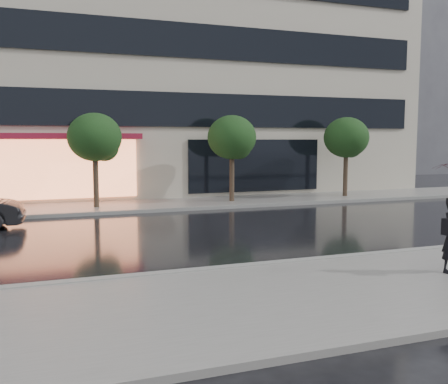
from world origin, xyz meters
name	(u,v)px	position (x,y,z in m)	size (l,w,h in m)	color
ground	(261,257)	(0.00, 0.00, 0.00)	(120.00, 120.00, 0.00)	black
sidewalk_near	(333,293)	(0.00, -3.25, 0.06)	(60.00, 4.50, 0.12)	slate
sidewalk_far	(166,204)	(0.00, 10.25, 0.06)	(60.00, 3.50, 0.12)	slate
curb_near	(279,264)	(0.00, -1.00, 0.07)	(60.00, 0.25, 0.14)	gray
curb_far	(176,209)	(0.00, 8.50, 0.07)	(60.00, 0.25, 0.14)	gray
office_building	(133,31)	(0.00, 17.97, 9.00)	(30.00, 12.76, 18.00)	#B7B09A
bg_building_right	(394,84)	(26.00, 28.00, 8.00)	(12.00, 12.00, 16.00)	#4C4C54
tree_mid_west	(96,139)	(-2.94, 10.03, 2.92)	(2.20, 2.20, 3.99)	#33261C
tree_mid_east	(233,139)	(3.06, 10.03, 2.92)	(2.20, 2.20, 3.99)	#33261C
tree_far_east	(347,139)	(9.06, 10.03, 2.92)	(2.20, 2.20, 3.99)	#33261C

